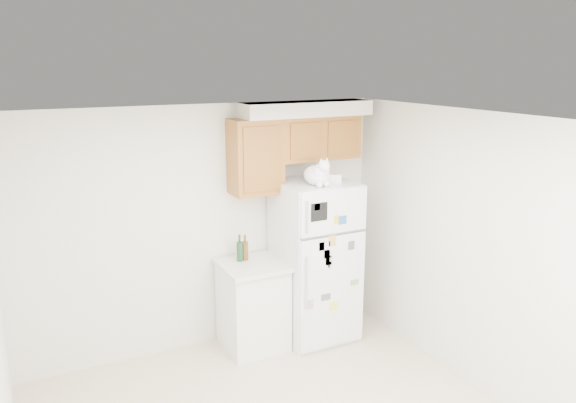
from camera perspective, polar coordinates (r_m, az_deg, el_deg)
room_shell at (r=4.13m, az=0.80°, el=-3.21°), size 3.84×4.04×2.52m
refrigerator at (r=5.96m, az=2.77°, el=-6.04°), size 0.76×0.78×1.70m
base_counter at (r=5.88m, az=-3.58°, el=-10.42°), size 0.64×0.64×0.92m
cat at (r=5.55m, az=3.11°, el=2.77°), size 0.29×0.43×0.30m
storage_box_back at (r=5.82m, az=3.34°, el=2.68°), size 0.22×0.19×0.10m
storage_box_front at (r=5.71m, az=4.58°, el=2.37°), size 0.17×0.15×0.09m
bottle_green at (r=5.72m, az=-4.92°, el=-4.72°), size 0.07×0.07×0.28m
bottle_amber at (r=5.75m, az=-4.38°, el=-4.68°), size 0.06×0.06×0.27m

